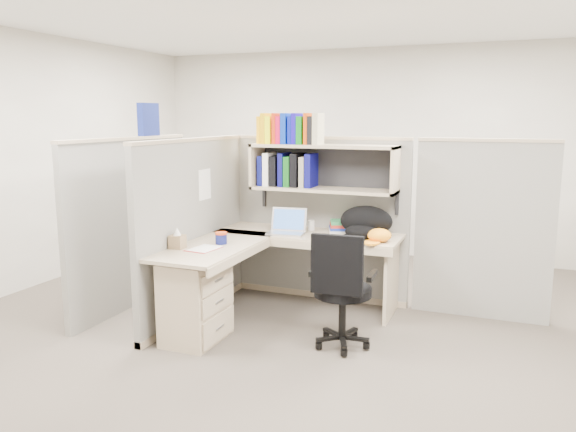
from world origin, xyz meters
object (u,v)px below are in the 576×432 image
at_px(desk, 228,282).
at_px(task_chair, 341,308).
at_px(backpack, 364,222).
at_px(laptop, 286,221).
at_px(snack_canister, 221,238).

xyz_separation_m(desk, task_chair, (0.99, 0.00, -0.10)).
height_order(backpack, task_chair, backpack).
relative_size(desk, task_chair, 1.82).
bearing_deg(laptop, backpack, 2.60).
distance_m(desk, backpack, 1.35).
height_order(desk, laptop, laptop).
height_order(desk, task_chair, task_chair).
bearing_deg(snack_canister, desk, -45.46).
bearing_deg(laptop, task_chair, -50.76).
bearing_deg(snack_canister, task_chair, -6.84).
xyz_separation_m(desk, laptop, (0.23, 0.73, 0.41)).
bearing_deg(task_chair, backpack, 92.83).
relative_size(backpack, snack_canister, 4.59).
xyz_separation_m(backpack, task_chair, (0.04, -0.85, -0.53)).
xyz_separation_m(backpack, snack_canister, (-1.09, -0.72, -0.09)).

